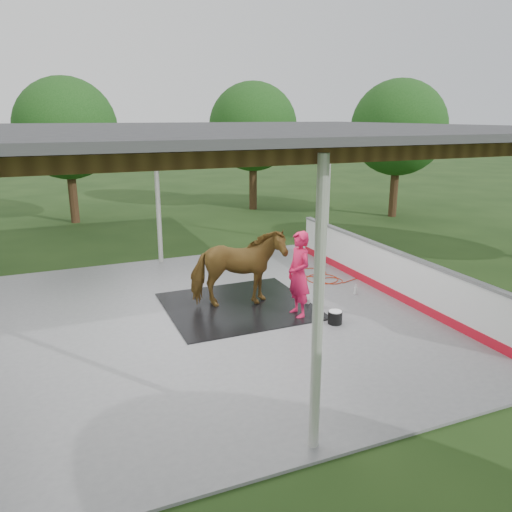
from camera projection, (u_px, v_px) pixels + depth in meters
name	position (u px, v px, depth m)	size (l,w,h in m)	color
ground	(208.00, 320.00, 10.86)	(100.00, 100.00, 0.00)	#1E3814
concrete_slab	(208.00, 319.00, 10.86)	(12.00, 10.00, 0.05)	slate
pavilion_structure	(203.00, 133.00, 9.78)	(12.60, 10.60, 4.05)	beige
dasher_board	(384.00, 270.00, 12.41)	(0.16, 8.00, 1.15)	red
tree_belt	(204.00, 140.00, 10.74)	(28.00, 28.00, 5.80)	#382314
rubber_mat	(238.00, 306.00, 11.53)	(3.24, 3.04, 0.02)	black
horse	(238.00, 268.00, 11.29)	(0.96, 2.12, 1.79)	brown
handler	(299.00, 274.00, 10.75)	(0.69, 0.45, 1.90)	#D61647
wash_bucket	(335.00, 317.00, 10.54)	(0.30, 0.30, 0.28)	black
soap_bottle_a	(356.00, 289.00, 12.26)	(0.10, 0.10, 0.26)	silver
soap_bottle_b	(308.00, 300.00, 11.63)	(0.09, 0.09, 0.20)	#338CD8
hose_coil	(321.00, 277.00, 13.61)	(2.03, 1.55, 0.02)	#AA260C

